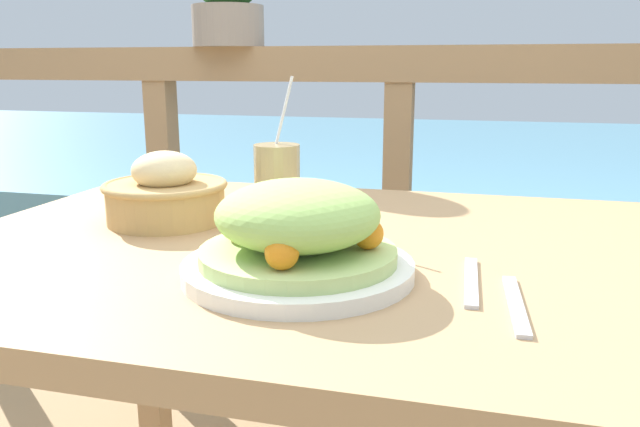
# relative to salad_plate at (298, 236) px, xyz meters

# --- Properties ---
(patio_table) EXTENTS (1.22, 0.87, 0.75)m
(patio_table) POSITION_rel_salad_plate_xyz_m (0.01, 0.16, -0.15)
(patio_table) COLOR tan
(patio_table) RESTS_ON ground_plane
(railing_fence) EXTENTS (2.80, 0.08, 1.06)m
(railing_fence) POSITION_rel_salad_plate_xyz_m (0.01, 0.89, -0.07)
(railing_fence) COLOR #937551
(railing_fence) RESTS_ON ground_plane
(sea_backdrop) EXTENTS (12.00, 4.00, 0.50)m
(sea_backdrop) POSITION_rel_salad_plate_xyz_m (0.01, 3.39, -0.55)
(sea_backdrop) COLOR #568EA8
(sea_backdrop) RESTS_ON ground_plane
(salad_plate) EXTENTS (0.30, 0.30, 0.13)m
(salad_plate) POSITION_rel_salad_plate_xyz_m (0.00, 0.00, 0.00)
(salad_plate) COLOR white
(salad_plate) RESTS_ON patio_table
(drink_glass) EXTENTS (0.08, 0.08, 0.25)m
(drink_glass) POSITION_rel_salad_plate_xyz_m (-0.11, 0.25, 0.01)
(drink_glass) COLOR tan
(drink_glass) RESTS_ON patio_table
(bread_basket) EXTENTS (0.21, 0.21, 0.12)m
(bread_basket) POSITION_rel_salad_plate_xyz_m (-0.30, 0.22, -0.00)
(bread_basket) COLOR tan
(bread_basket) RESTS_ON patio_table
(fork) EXTENTS (0.02, 0.18, 0.00)m
(fork) POSITION_rel_salad_plate_xyz_m (0.22, 0.03, -0.05)
(fork) COLOR silver
(fork) RESTS_ON patio_table
(knife) EXTENTS (0.03, 0.18, 0.00)m
(knife) POSITION_rel_salad_plate_xyz_m (0.27, -0.04, -0.05)
(knife) COLOR silver
(knife) RESTS_ON patio_table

